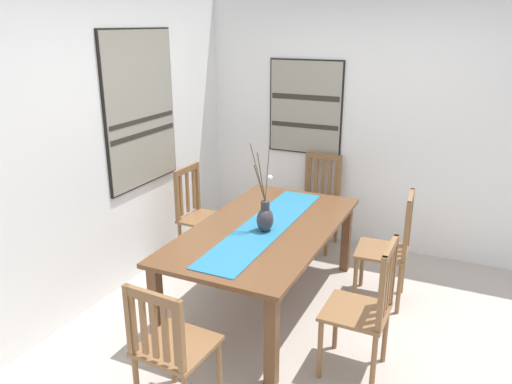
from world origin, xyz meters
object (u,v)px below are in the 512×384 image
chair_0 (390,247)px  chair_3 (200,214)px  painting_on_back_wall (140,109)px  centerpiece_vase (265,217)px  chair_4 (365,307)px  dining_table (265,236)px  chair_2 (318,199)px  painting_on_side_wall (306,107)px  chair_1 (171,347)px

chair_0 → chair_3: bearing=90.2°
chair_0 → painting_on_back_wall: (-0.32, 2.25, 1.05)m
centerpiece_vase → chair_4: (-0.44, -0.93, -0.33)m
centerpiece_vase → chair_4: bearing=-115.2°
dining_table → chair_2: size_ratio=2.00×
chair_4 → painting_on_side_wall: bearing=29.7°
centerpiece_vase → chair_3: size_ratio=0.73×
chair_3 → chair_0: bearing=-89.8°
chair_0 → chair_3: chair_0 is taller
dining_table → chair_0: size_ratio=2.00×
painting_on_side_wall → centerpiece_vase: bearing=-170.6°
chair_0 → painting_on_back_wall: size_ratio=0.71×
chair_0 → chair_4: 1.03m
dining_table → painting_on_back_wall: bearing=82.3°
chair_3 → painting_on_back_wall: 1.17m
chair_3 → painting_on_side_wall: size_ratio=0.98×
painting_on_back_wall → chair_0: bearing=-81.8°
chair_2 → chair_4: same height
dining_table → chair_3: (0.50, 0.93, -0.14)m
centerpiece_vase → chair_2: centerpiece_vase is taller
dining_table → painting_on_back_wall: painting_on_back_wall is taller
chair_0 → chair_2: chair_0 is taller
chair_3 → chair_4: chair_4 is taller
chair_2 → painting_on_back_wall: size_ratio=0.71×
chair_0 → chair_4: size_ratio=1.00×
chair_0 → painting_on_side_wall: 1.85m
centerpiece_vase → painting_on_side_wall: bearing=9.4°
chair_0 → painting_on_side_wall: painting_on_side_wall is taller
chair_1 → painting_on_back_wall: painting_on_back_wall is taller
chair_0 → painting_on_side_wall: size_ratio=0.99×
painting_on_back_wall → dining_table: bearing=-97.7°
centerpiece_vase → chair_2: size_ratio=0.72×
dining_table → chair_1: (-1.41, -0.02, -0.14)m
chair_1 → chair_2: bearing=0.1°
chair_4 → centerpiece_vase: bearing=64.8°
dining_table → chair_2: 1.39m
chair_2 → chair_4: size_ratio=1.00×
centerpiece_vase → chair_0: 1.12m
centerpiece_vase → chair_1: 1.37m
chair_0 → chair_1: size_ratio=1.07×
chair_2 → painting_on_back_wall: bearing=132.2°
centerpiece_vase → chair_1: centerpiece_vase is taller
centerpiece_vase → chair_2: 1.50m
chair_3 → painting_on_back_wall: painting_on_back_wall is taller
centerpiece_vase → chair_1: size_ratio=0.77×
centerpiece_vase → chair_3: 1.18m
chair_2 → chair_0: bearing=-133.7°
centerpiece_vase → chair_4: 1.08m
chair_0 → painting_on_side_wall: (1.08, 1.17, 0.94)m
dining_table → painting_on_back_wall: 1.62m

